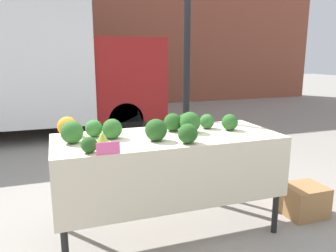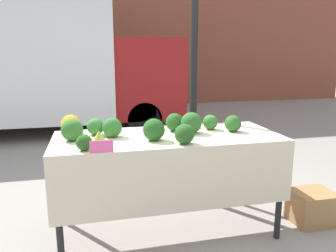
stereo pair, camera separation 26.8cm
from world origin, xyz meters
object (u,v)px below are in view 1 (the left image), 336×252
object	(u,v)px
parked_truck	(26,68)
price_sign	(108,148)
orange_cauliflower	(67,126)
produce_crate	(304,201)

from	to	relation	value
parked_truck	price_sign	bearing A→B (deg)	-80.51
parked_truck	price_sign	xyz separation A→B (m)	(0.79, -4.73, -0.38)
price_sign	orange_cauliflower	bearing A→B (deg)	110.40
orange_cauliflower	price_sign	distance (m)	0.67
orange_cauliflower	parked_truck	bearing A→B (deg)	97.75
price_sign	produce_crate	bearing A→B (deg)	6.61
orange_cauliflower	produce_crate	size ratio (longest dim) A/B	0.43
parked_truck	produce_crate	size ratio (longest dim) A/B	12.45
parked_truck	produce_crate	bearing A→B (deg)	-59.36
parked_truck	orange_cauliflower	size ratio (longest dim) A/B	29.10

